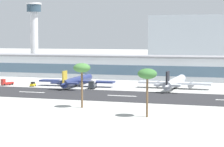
{
  "coord_description": "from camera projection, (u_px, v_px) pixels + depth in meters",
  "views": [
    {
      "loc": [
        44.46,
        -165.53,
        23.11
      ],
      "look_at": [
        -13.67,
        24.24,
        6.83
      ],
      "focal_mm": 69.13,
      "sensor_mm": 36.0,
      "label": 1
    }
  ],
  "objects": [
    {
      "name": "palm_tree_1",
      "position": [
        147.0,
        75.0,
        125.63
      ],
      "size": [
        5.67,
        5.67,
        14.33
      ],
      "color": "brown",
      "rests_on": "ground_plane"
    },
    {
      "name": "distant_hotel_block",
      "position": [
        208.0,
        40.0,
        378.7
      ],
      "size": [
        102.96,
        24.05,
        43.42
      ],
      "primitive_type": "cube",
      "color": "#A8B2BC",
      "rests_on": "ground_plane"
    },
    {
      "name": "terminal_building",
      "position": [
        147.0,
        67.0,
        245.95
      ],
      "size": [
        218.45,
        23.39,
        13.26
      ],
      "color": "silver",
      "rests_on": "ground_plane"
    },
    {
      "name": "control_tower",
      "position": [
        34.0,
        29.0,
        312.1
      ],
      "size": [
        11.03,
        11.03,
        48.52
      ],
      "color": "silver",
      "rests_on": "ground_plane"
    },
    {
      "name": "airliner_gold_tail_gate_0",
      "position": [
        76.0,
        81.0,
        206.19
      ],
      "size": [
        37.18,
        41.55,
        8.67
      ],
      "rotation": [
        0.0,
        0.0,
        1.61
      ],
      "color": "navy",
      "rests_on": "ground_plane"
    },
    {
      "name": "runway_centreline_dash_3",
      "position": [
        32.0,
        92.0,
        184.33
      ],
      "size": [
        12.0,
        1.2,
        0.01
      ],
      "primitive_type": "cube",
      "color": "white",
      "rests_on": "runway_strip"
    },
    {
      "name": "service_baggage_tug_0",
      "position": [
        33.0,
        84.0,
        206.82
      ],
      "size": [
        1.98,
        3.26,
        2.2
      ],
      "rotation": [
        0.0,
        0.0,
        1.53
      ],
      "color": "gold",
      "rests_on": "ground_plane"
    },
    {
      "name": "airliner_black_tail_gate_1",
      "position": [
        174.0,
        82.0,
        196.99
      ],
      "size": [
        33.47,
        44.09,
        9.2
      ],
      "rotation": [
        0.0,
        0.0,
        1.55
      ],
      "color": "silver",
      "rests_on": "ground_plane"
    },
    {
      "name": "service_fuel_truck_1",
      "position": [
        93.0,
        84.0,
        198.55
      ],
      "size": [
        4.05,
        8.82,
        3.95
      ],
      "rotation": [
        0.0,
        0.0,
        4.89
      ],
      "color": "#2D3338",
      "rests_on": "ground_plane"
    },
    {
      "name": "service_box_truck_2",
      "position": [
        7.0,
        82.0,
        212.29
      ],
      "size": [
        5.14,
        6.38,
        3.25
      ],
      "rotation": [
        0.0,
        0.0,
        4.17
      ],
      "color": "#B2231E",
      "rests_on": "ground_plane"
    },
    {
      "name": "palm_tree_2",
      "position": [
        82.0,
        69.0,
        142.56
      ],
      "size": [
        5.7,
        5.7,
        14.91
      ],
      "color": "brown",
      "rests_on": "ground_plane"
    },
    {
      "name": "ground_plane",
      "position": [
        127.0,
        96.0,
        172.61
      ],
      "size": [
        1400.0,
        1400.0,
        0.0
      ],
      "primitive_type": "plane",
      "color": "#A8A8A3"
    },
    {
      "name": "runway_centreline_dash_4",
      "position": [
        122.0,
        96.0,
        172.62
      ],
      "size": [
        12.0,
        1.2,
        0.01
      ],
      "primitive_type": "cube",
      "color": "white",
      "rests_on": "runway_strip"
    },
    {
      "name": "runway_strip",
      "position": [
        127.0,
        96.0,
        172.08
      ],
      "size": [
        800.0,
        32.14,
        0.08
      ],
      "primitive_type": "cube",
      "color": "#262628",
      "rests_on": "ground_plane"
    }
  ]
}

